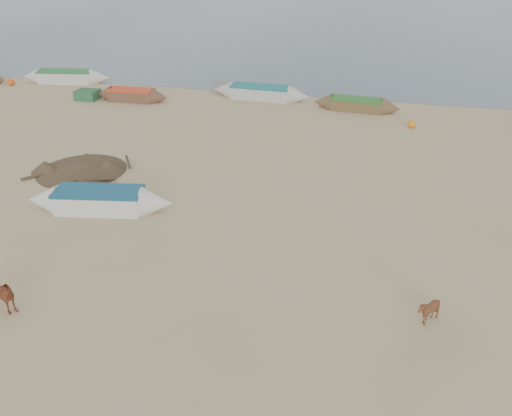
% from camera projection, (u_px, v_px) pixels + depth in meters
% --- Properties ---
extents(ground, '(140.00, 140.00, 0.00)m').
position_uv_depth(ground, '(225.00, 300.00, 14.78)').
color(ground, tan).
rests_on(ground, ground).
extents(sea, '(160.00, 160.00, 0.00)m').
position_uv_depth(sea, '(362.00, 1.00, 84.87)').
color(sea, slate).
rests_on(sea, ground).
extents(calf_front, '(0.86, 0.78, 0.84)m').
position_uv_depth(calf_front, '(428.00, 311.00, 13.72)').
color(calf_front, brown).
rests_on(calf_front, ground).
extents(near_canoe, '(5.85, 2.23, 0.89)m').
position_uv_depth(near_canoe, '(100.00, 200.00, 19.45)').
color(near_canoe, white).
rests_on(near_canoe, ground).
extents(debris_pile, '(5.30, 5.30, 0.47)m').
position_uv_depth(debris_pile, '(81.00, 166.00, 22.85)').
color(debris_pile, brown).
rests_on(debris_pile, ground).
extents(waterline_canoes, '(59.69, 5.07, 0.92)m').
position_uv_depth(waterline_canoes, '(280.00, 95.00, 32.52)').
color(waterline_canoes, brown).
rests_on(waterline_canoes, ground).
extents(beach_clutter, '(45.57, 5.55, 0.64)m').
position_uv_depth(beach_clutter, '(372.00, 106.00, 30.79)').
color(beach_clutter, '#2B603B').
rests_on(beach_clutter, ground).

